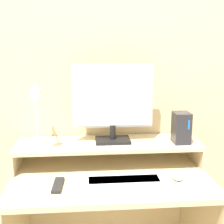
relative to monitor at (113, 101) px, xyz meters
The scene contains 9 objects.
wall_back 0.21m from the monitor, 98.70° to the left, with size 6.00×0.05×2.50m.
desk 0.64m from the monitor, 98.82° to the right, with size 1.08×0.63×0.76m.
monitor_shelf 0.27m from the monitor, 159.45° to the right, with size 1.08×0.30×0.14m.
monitor is the anchor object (origin of this frame).
desk_lamp 0.44m from the monitor, behind, with size 0.12×0.27×0.35m.
router_dock 0.43m from the monitor, ahead, with size 0.09×0.11×0.18m.
keyboard 0.46m from the monitor, 82.25° to the right, with size 0.40×0.12×0.02m.
mouse 0.55m from the monitor, 37.86° to the right, with size 0.06×0.09×0.03m.
remote_control 0.56m from the monitor, 136.61° to the right, with size 0.05×0.16×0.02m.
Camera 1 is at (-0.13, -1.28, 1.47)m, focal length 50.00 mm.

